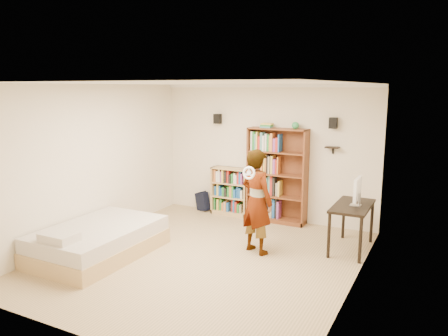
{
  "coord_description": "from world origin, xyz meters",
  "views": [
    {
      "loc": [
        3.25,
        -5.6,
        2.64
      ],
      "look_at": [
        0.03,
        0.6,
        1.35
      ],
      "focal_mm": 35.0,
      "sensor_mm": 36.0,
      "label": 1
    }
  ],
  "objects_px": {
    "tall_bookshelf": "(277,176)",
    "person": "(257,201)",
    "low_bookshelf": "(230,191)",
    "daybed": "(98,237)",
    "computer_desk": "(351,227)"
  },
  "relations": [
    {
      "from": "tall_bookshelf",
      "to": "daybed",
      "type": "distance_m",
      "value": 3.58
    },
    {
      "from": "tall_bookshelf",
      "to": "person",
      "type": "bearing_deg",
      "value": -80.2
    },
    {
      "from": "computer_desk",
      "to": "person",
      "type": "bearing_deg",
      "value": -148.86
    },
    {
      "from": "person",
      "to": "low_bookshelf",
      "type": "bearing_deg",
      "value": -30.63
    },
    {
      "from": "computer_desk",
      "to": "low_bookshelf",
      "type": "bearing_deg",
      "value": 161.27
    },
    {
      "from": "low_bookshelf",
      "to": "daybed",
      "type": "distance_m",
      "value": 3.13
    },
    {
      "from": "computer_desk",
      "to": "daybed",
      "type": "distance_m",
      "value": 4.1
    },
    {
      "from": "low_bookshelf",
      "to": "computer_desk",
      "type": "height_order",
      "value": "low_bookshelf"
    },
    {
      "from": "low_bookshelf",
      "to": "person",
      "type": "xyz_separation_m",
      "value": [
        1.33,
        -1.72,
        0.35
      ]
    },
    {
      "from": "computer_desk",
      "to": "daybed",
      "type": "height_order",
      "value": "computer_desk"
    },
    {
      "from": "person",
      "to": "computer_desk",
      "type": "bearing_deg",
      "value": -127.16
    },
    {
      "from": "low_bookshelf",
      "to": "computer_desk",
      "type": "distance_m",
      "value": 2.82
    },
    {
      "from": "tall_bookshelf",
      "to": "low_bookshelf",
      "type": "distance_m",
      "value": 1.12
    },
    {
      "from": "tall_bookshelf",
      "to": "low_bookshelf",
      "type": "relative_size",
      "value": 1.87
    },
    {
      "from": "low_bookshelf",
      "to": "tall_bookshelf",
      "type": "bearing_deg",
      "value": -1.25
    }
  ]
}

